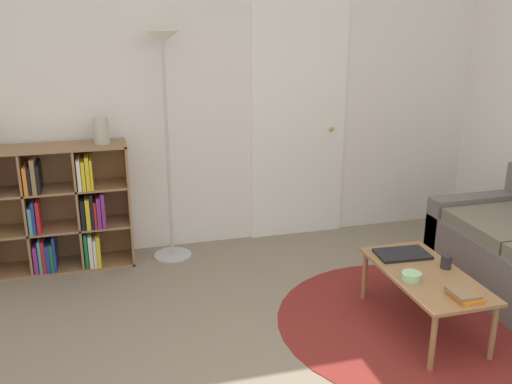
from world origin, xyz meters
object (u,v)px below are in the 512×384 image
at_px(coffee_table, 425,279).
at_px(laptop, 402,254).
at_px(floor_lamp, 164,87).
at_px(bookshelf, 48,211).
at_px(bowl, 411,276).
at_px(cup, 446,262).
at_px(vase_on_shelf, 101,130).

relative_size(coffee_table, laptop, 2.64).
height_order(floor_lamp, laptop, floor_lamp).
bearing_deg(laptop, floor_lamp, 138.30).
distance_m(bookshelf, coffee_table, 2.90).
xyz_separation_m(coffee_table, bowl, (-0.15, -0.07, 0.07)).
distance_m(bookshelf, bowl, 2.82).
xyz_separation_m(laptop, cup, (0.17, -0.26, 0.03)).
distance_m(coffee_table, laptop, 0.29).
distance_m(floor_lamp, bowl, 2.32).
xyz_separation_m(laptop, vase_on_shelf, (-1.94, 1.32, 0.71)).
height_order(cup, vase_on_shelf, vase_on_shelf).
bearing_deg(vase_on_shelf, coffee_table, -39.42).
xyz_separation_m(bookshelf, bowl, (2.27, -1.67, -0.07)).
bearing_deg(floor_lamp, cup, -43.63).
distance_m(laptop, cup, 0.31).
height_order(laptop, vase_on_shelf, vase_on_shelf).
xyz_separation_m(bookshelf, laptop, (2.40, -1.32, -0.08)).
relative_size(coffee_table, bowl, 7.98).
bearing_deg(bowl, vase_on_shelf, 137.21).
bearing_deg(laptop, cup, -55.75).
relative_size(coffee_table, vase_on_shelf, 4.63).
bearing_deg(cup, floor_lamp, 136.37).
distance_m(floor_lamp, cup, 2.44).
height_order(bookshelf, vase_on_shelf, vase_on_shelf).
distance_m(coffee_table, vase_on_shelf, 2.63).
bearing_deg(floor_lamp, bookshelf, 177.45).
bearing_deg(bowl, coffee_table, 24.99).
relative_size(bookshelf, coffee_table, 1.23).
height_order(coffee_table, vase_on_shelf, vase_on_shelf).
distance_m(coffee_table, bowl, 0.17).
relative_size(laptop, bowl, 3.03).
bearing_deg(floor_lamp, laptop, -41.70).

